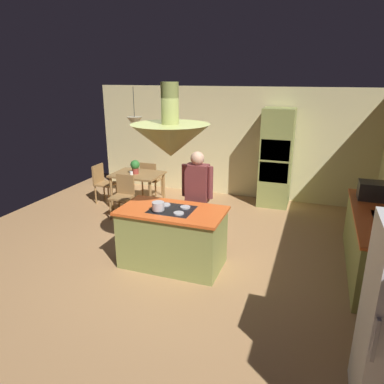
{
  "coord_description": "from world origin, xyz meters",
  "views": [
    {
      "loc": [
        1.93,
        -4.7,
        2.78
      ],
      "look_at": [
        0.1,
        0.4,
        1.0
      ],
      "focal_mm": 33.25,
      "sensor_mm": 36.0,
      "label": 1
    }
  ],
  "objects_px": {
    "chair_at_corner": "(102,181)",
    "cup_on_table": "(131,174)",
    "dining_table": "(138,178)",
    "chair_by_back_wall": "(150,177)",
    "person_at_island": "(197,194)",
    "microwave_on_counter": "(374,191)",
    "potted_plant_on_table": "(135,166)",
    "canister_sugar": "(384,219)",
    "canister_tea": "(381,215)",
    "oven_tower": "(276,158)",
    "cooking_pot_on_cooktop": "(158,206)",
    "chair_facing_island": "(123,193)",
    "kitchen_island": "(172,237)"
  },
  "relations": [
    {
      "from": "chair_facing_island",
      "to": "canister_tea",
      "type": "distance_m",
      "value": 4.65
    },
    {
      "from": "chair_by_back_wall",
      "to": "potted_plant_on_table",
      "type": "height_order",
      "value": "potted_plant_on_table"
    },
    {
      "from": "person_at_island",
      "to": "microwave_on_counter",
      "type": "xyz_separation_m",
      "value": [
        2.69,
        0.8,
        0.1
      ]
    },
    {
      "from": "person_at_island",
      "to": "microwave_on_counter",
      "type": "height_order",
      "value": "person_at_island"
    },
    {
      "from": "kitchen_island",
      "to": "cup_on_table",
      "type": "relative_size",
      "value": 17.4
    },
    {
      "from": "cup_on_table",
      "to": "oven_tower",
      "type": "bearing_deg",
      "value": 25.38
    },
    {
      "from": "chair_facing_island",
      "to": "canister_tea",
      "type": "xyz_separation_m",
      "value": [
        4.54,
        -0.9,
        0.48
      ]
    },
    {
      "from": "person_at_island",
      "to": "canister_tea",
      "type": "xyz_separation_m",
      "value": [
        2.69,
        -0.13,
        0.04
      ]
    },
    {
      "from": "chair_by_back_wall",
      "to": "potted_plant_on_table",
      "type": "bearing_deg",
      "value": 87.49
    },
    {
      "from": "chair_at_corner",
      "to": "cup_on_table",
      "type": "bearing_deg",
      "value": -102.97
    },
    {
      "from": "dining_table",
      "to": "person_at_island",
      "type": "xyz_separation_m",
      "value": [
        1.85,
        -1.4,
        0.29
      ]
    },
    {
      "from": "chair_facing_island",
      "to": "chair_at_corner",
      "type": "distance_m",
      "value": 1.1
    },
    {
      "from": "dining_table",
      "to": "chair_at_corner",
      "type": "relative_size",
      "value": 1.21
    },
    {
      "from": "kitchen_island",
      "to": "oven_tower",
      "type": "relative_size",
      "value": 0.73
    },
    {
      "from": "canister_tea",
      "to": "person_at_island",
      "type": "bearing_deg",
      "value": 177.27
    },
    {
      "from": "chair_by_back_wall",
      "to": "cooking_pot_on_cooktop",
      "type": "relative_size",
      "value": 4.83
    },
    {
      "from": "person_at_island",
      "to": "potted_plant_on_table",
      "type": "relative_size",
      "value": 5.48
    },
    {
      "from": "chair_at_corner",
      "to": "cup_on_table",
      "type": "relative_size",
      "value": 9.67
    },
    {
      "from": "chair_facing_island",
      "to": "chair_by_back_wall",
      "type": "xyz_separation_m",
      "value": [
        0.0,
        1.24,
        0.0
      ]
    },
    {
      "from": "canister_tea",
      "to": "cooking_pot_on_cooktop",
      "type": "bearing_deg",
      "value": -166.79
    },
    {
      "from": "chair_at_corner",
      "to": "canister_tea",
      "type": "relative_size",
      "value": 5.68
    },
    {
      "from": "canister_tea",
      "to": "potted_plant_on_table",
      "type": "bearing_deg",
      "value": 161.83
    },
    {
      "from": "chair_facing_island",
      "to": "potted_plant_on_table",
      "type": "bearing_deg",
      "value": 92.73
    },
    {
      "from": "person_at_island",
      "to": "microwave_on_counter",
      "type": "bearing_deg",
      "value": 16.6
    },
    {
      "from": "kitchen_island",
      "to": "dining_table",
      "type": "relative_size",
      "value": 1.49
    },
    {
      "from": "chair_facing_island",
      "to": "cup_on_table",
      "type": "relative_size",
      "value": 9.67
    },
    {
      "from": "chair_facing_island",
      "to": "chair_at_corner",
      "type": "height_order",
      "value": "same"
    },
    {
      "from": "cooking_pot_on_cooktop",
      "to": "chair_facing_island",
      "type": "bearing_deg",
      "value": 133.77
    },
    {
      "from": "person_at_island",
      "to": "canister_tea",
      "type": "height_order",
      "value": "person_at_island"
    },
    {
      "from": "person_at_island",
      "to": "potted_plant_on_table",
      "type": "bearing_deg",
      "value": 143.93
    },
    {
      "from": "potted_plant_on_table",
      "to": "dining_table",
      "type": "bearing_deg",
      "value": 43.16
    },
    {
      "from": "dining_table",
      "to": "chair_by_back_wall",
      "type": "distance_m",
      "value": 0.64
    },
    {
      "from": "canister_tea",
      "to": "canister_sugar",
      "type": "bearing_deg",
      "value": -90.0
    },
    {
      "from": "kitchen_island",
      "to": "potted_plant_on_table",
      "type": "distance_m",
      "value": 2.74
    },
    {
      "from": "person_at_island",
      "to": "canister_tea",
      "type": "distance_m",
      "value": 2.69
    },
    {
      "from": "potted_plant_on_table",
      "to": "chair_facing_island",
      "type": "bearing_deg",
      "value": -87.27
    },
    {
      "from": "chair_facing_island",
      "to": "cooking_pot_on_cooktop",
      "type": "distance_m",
      "value": 2.28
    },
    {
      "from": "chair_at_corner",
      "to": "cooking_pot_on_cooktop",
      "type": "bearing_deg",
      "value": -132.38
    },
    {
      "from": "chair_facing_island",
      "to": "cooking_pot_on_cooktop",
      "type": "bearing_deg",
      "value": -46.23
    },
    {
      "from": "dining_table",
      "to": "chair_at_corner",
      "type": "distance_m",
      "value": 0.92
    },
    {
      "from": "microwave_on_counter",
      "to": "chair_facing_island",
      "type": "bearing_deg",
      "value": -179.68
    },
    {
      "from": "canister_sugar",
      "to": "canister_tea",
      "type": "bearing_deg",
      "value": 90.0
    },
    {
      "from": "kitchen_island",
      "to": "microwave_on_counter",
      "type": "xyz_separation_m",
      "value": [
        2.84,
        1.5,
        0.59
      ]
    },
    {
      "from": "kitchen_island",
      "to": "canister_tea",
      "type": "height_order",
      "value": "canister_tea"
    },
    {
      "from": "oven_tower",
      "to": "canister_sugar",
      "type": "distance_m",
      "value": 3.34
    },
    {
      "from": "kitchen_island",
      "to": "chair_at_corner",
      "type": "distance_m",
      "value": 3.35
    },
    {
      "from": "cooking_pot_on_cooktop",
      "to": "cup_on_table",
      "type": "bearing_deg",
      "value": 127.78
    },
    {
      "from": "chair_by_back_wall",
      "to": "chair_at_corner",
      "type": "height_order",
      "value": "same"
    },
    {
      "from": "canister_sugar",
      "to": "chair_by_back_wall",
      "type": "bearing_deg",
      "value": 152.85
    },
    {
      "from": "dining_table",
      "to": "chair_facing_island",
      "type": "distance_m",
      "value": 0.64
    }
  ]
}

